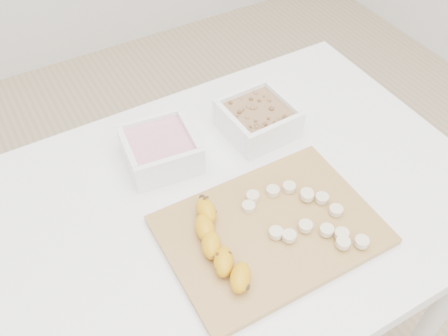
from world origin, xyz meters
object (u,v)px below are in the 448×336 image
bowl_granola (258,118)px  cutting_board (270,230)px  table (231,227)px  banana (220,246)px  bowl_yogurt (160,149)px

bowl_granola → cutting_board: (-0.13, -0.25, -0.03)m
table → bowl_granola: bowl_granola is taller
table → banana: (-0.09, -0.10, 0.13)m
bowl_granola → banana: bowl_granola is taller
table → bowl_yogurt: 0.22m
cutting_board → table: bearing=101.2°
table → cutting_board: bearing=-78.8°
cutting_board → banana: size_ratio=1.93×
table → bowl_yogurt: (-0.07, 0.16, 0.13)m
cutting_board → banana: bearing=178.9°
bowl_granola → cutting_board: 0.28m
banana → cutting_board: bearing=17.2°
table → bowl_granola: 0.24m
bowl_yogurt → bowl_granola: size_ratio=1.07×
bowl_granola → cutting_board: bowl_granola is taller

